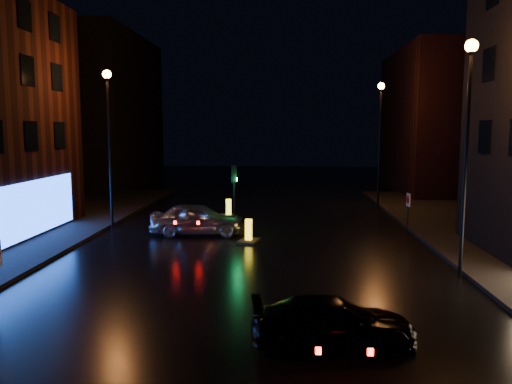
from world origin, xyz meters
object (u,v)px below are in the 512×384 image
at_px(silver_hatchback, 197,219).
at_px(dark_sedan, 334,322).
at_px(bollard_near, 249,237).
at_px(road_sign_right, 408,203).
at_px(traffic_signal, 234,221).
at_px(bollard_far, 229,213).

relative_size(silver_hatchback, dark_sedan, 1.15).
bearing_deg(bollard_near, silver_hatchback, 163.42).
bearing_deg(road_sign_right, bollard_near, 13.19).
distance_m(traffic_signal, silver_hatchback, 2.17).
distance_m(traffic_signal, road_sign_right, 9.08).
height_order(dark_sedan, road_sign_right, road_sign_right).
relative_size(traffic_signal, bollard_far, 2.39).
xyz_separation_m(dark_sedan, road_sign_right, (5.16, 13.90, 0.94)).
height_order(silver_hatchback, bollard_near, silver_hatchback).
distance_m(silver_hatchback, bollard_near, 3.20).
bearing_deg(road_sign_right, silver_hatchback, 0.52).
bearing_deg(traffic_signal, silver_hatchback, -145.02).
bearing_deg(bollard_far, silver_hatchback, -122.83).
bearing_deg(silver_hatchback, dark_sedan, -160.06).
height_order(dark_sedan, bollard_far, dark_sedan).
xyz_separation_m(traffic_signal, road_sign_right, (9.02, -0.16, 1.03)).
xyz_separation_m(traffic_signal, bollard_near, (0.96, -2.83, -0.26)).
height_order(traffic_signal, bollard_far, traffic_signal).
xyz_separation_m(dark_sedan, bollard_far, (-4.62, 18.18, -0.36)).
height_order(bollard_near, road_sign_right, road_sign_right).
bearing_deg(bollard_far, dark_sedan, -98.06).
bearing_deg(dark_sedan, bollard_far, 7.11).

